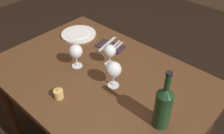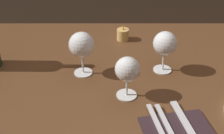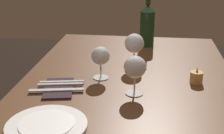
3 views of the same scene
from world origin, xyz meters
TOP-DOWN VIEW (x-y plane):
  - dining_table at (0.00, 0.00)m, footprint 1.30×0.90m
  - wine_glass_left at (0.17, 0.03)m, footprint 0.08×0.08m
  - wine_glass_right at (-0.12, 0.01)m, footprint 0.09×0.09m
  - wine_glass_centre at (0.03, -0.12)m, footprint 0.08×0.08m
  - votive_candle at (0.03, 0.28)m, footprint 0.05×0.05m
  - folded_napkin at (0.16, -0.27)m, footprint 0.21×0.14m
  - fork_inner at (0.14, -0.27)m, footprint 0.05×0.18m
  - fork_outer at (0.11, -0.27)m, footprint 0.05×0.18m
  - table_knife at (0.19, -0.27)m, footprint 0.06×0.21m

SIDE VIEW (x-z plane):
  - dining_table at x=0.00m, z-range 0.28..1.02m
  - folded_napkin at x=0.16m, z-range 0.74..0.75m
  - fork_inner at x=0.14m, z-range 0.75..0.75m
  - fork_outer at x=0.11m, z-range 0.75..0.75m
  - table_knife at x=0.19m, z-range 0.75..0.75m
  - votive_candle at x=0.03m, z-range 0.73..0.80m
  - wine_glass_centre at x=0.03m, z-range 0.77..0.91m
  - wine_glass_left at x=0.17m, z-range 0.77..0.92m
  - wine_glass_right at x=-0.12m, z-range 0.77..0.93m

